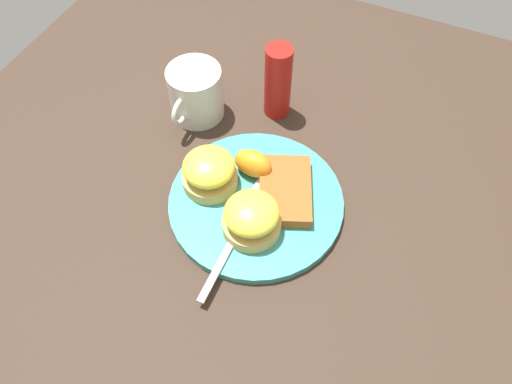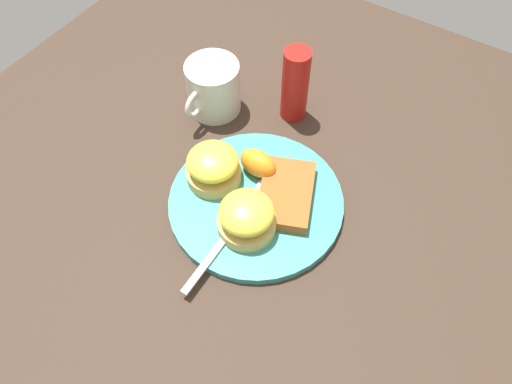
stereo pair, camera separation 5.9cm
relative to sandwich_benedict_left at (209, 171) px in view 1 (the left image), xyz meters
name	(u,v)px [view 1 (the left image)]	position (x,y,z in m)	size (l,w,h in m)	color
ground_plane	(256,205)	(0.00, 0.08, -0.04)	(1.10, 1.10, 0.00)	#38281E
plate	(256,202)	(0.00, 0.08, -0.04)	(0.26, 0.26, 0.01)	teal
sandwich_benedict_left	(209,171)	(0.00, 0.00, 0.00)	(0.08, 0.08, 0.06)	tan
sandwich_benedict_right	(252,217)	(0.05, 0.09, 0.00)	(0.08, 0.08, 0.06)	tan
hashbrown_patty	(285,190)	(-0.03, 0.11, -0.02)	(0.12, 0.08, 0.02)	#A15121
orange_wedge	(253,164)	(-0.04, 0.05, -0.01)	(0.06, 0.04, 0.04)	orange
fork	(243,229)	(0.06, 0.08, -0.03)	(0.22, 0.02, 0.00)	silver
cup	(196,93)	(-0.13, -0.09, 0.00)	(0.12, 0.09, 0.09)	silver
condiment_bottle	(278,82)	(-0.19, 0.03, 0.02)	(0.04, 0.04, 0.13)	#B21914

